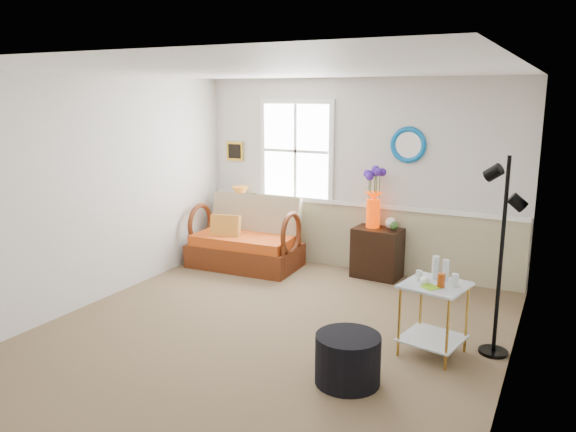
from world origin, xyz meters
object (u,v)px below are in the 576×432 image
at_px(lamp_stand, 241,237).
at_px(ottoman, 348,359).
at_px(side_table, 433,319).
at_px(cabinet, 377,253).
at_px(floor_lamp, 501,258).
at_px(loveseat, 245,233).

height_order(lamp_stand, ottoman, lamp_stand).
relative_size(lamp_stand, side_table, 0.86).
distance_m(cabinet, side_table, 2.27).
distance_m(cabinet, ottoman, 2.88).
relative_size(cabinet, floor_lamp, 0.36).
bearing_deg(side_table, floor_lamp, 28.23).
xyz_separation_m(cabinet, floor_lamp, (1.69, -1.67, 0.60)).
distance_m(loveseat, lamp_stand, 0.55).
xyz_separation_m(lamp_stand, cabinet, (2.12, -0.02, 0.04)).
bearing_deg(loveseat, lamp_stand, 124.49).
distance_m(lamp_stand, cabinet, 2.12).
relative_size(loveseat, floor_lamp, 0.80).
relative_size(lamp_stand, cabinet, 0.89).
height_order(floor_lamp, ottoman, floor_lamp).
xyz_separation_m(side_table, floor_lamp, (0.52, 0.28, 0.59)).
bearing_deg(ottoman, loveseat, 135.69).
height_order(loveseat, lamp_stand, loveseat).
distance_m(side_table, floor_lamp, 0.83).
height_order(loveseat, ottoman, loveseat).
bearing_deg(side_table, cabinet, 121.17).
xyz_separation_m(loveseat, floor_lamp, (3.50, -1.28, 0.44)).
distance_m(loveseat, side_table, 3.37).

